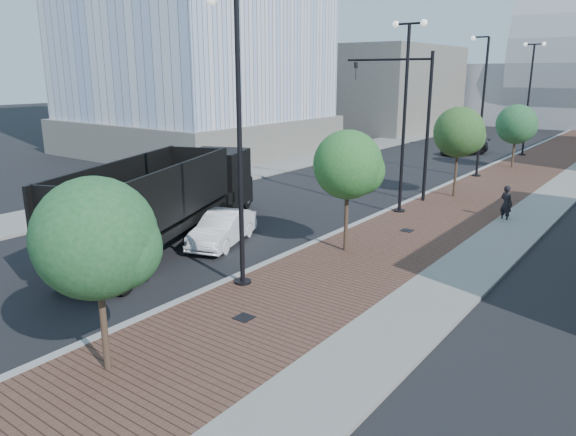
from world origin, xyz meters
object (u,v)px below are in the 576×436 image
Objects in this scene: white_sedan at (222,228)px; pedestrian at (506,204)px; dump_truck at (190,196)px; dark_car_mid at (352,164)px.

pedestrian is (8.43, 10.65, 0.21)m from white_sedan.
dump_truck reaches higher than white_sedan.
dump_truck is 3.28× the size of white_sedan.
dump_truck is 2.96m from white_sedan.
dump_truck is at bearing 66.34° from pedestrian.
dump_truck is 17.00m from dark_car_mid.
pedestrian reaches higher than dark_car_mid.
dump_truck is at bearing -100.79° from dark_car_mid.
dump_truck reaches higher than dark_car_mid.
white_sedan is 0.99× the size of dark_car_mid.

